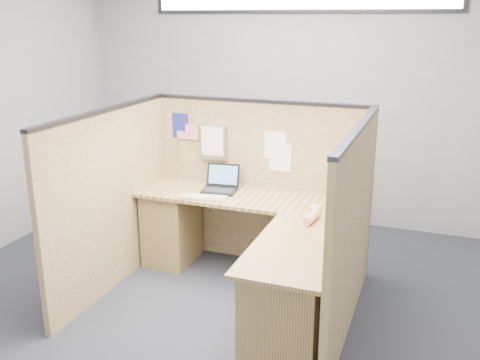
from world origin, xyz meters
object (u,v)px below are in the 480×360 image
at_px(l_desk, 252,252).
at_px(mouse, 316,210).
at_px(laptop, 222,184).
at_px(keyboard, 204,198).

relative_size(l_desk, mouse, 19.11).
bearing_deg(mouse, laptop, 162.99).
bearing_deg(laptop, mouse, -23.84).
relative_size(laptop, keyboard, 0.79).
height_order(keyboard, mouse, mouse).
xyz_separation_m(keyboard, mouse, (0.97, 0.01, 0.01)).
xyz_separation_m(l_desk, laptop, (-0.46, 0.48, 0.39)).
distance_m(l_desk, keyboard, 0.64).
height_order(laptop, keyboard, laptop).
distance_m(l_desk, mouse, 0.62).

